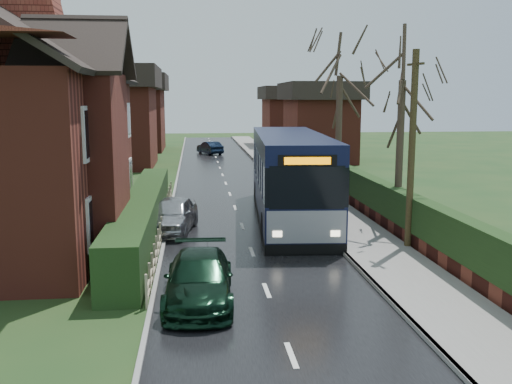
{
  "coord_description": "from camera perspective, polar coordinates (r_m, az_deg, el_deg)",
  "views": [
    {
      "loc": [
        -1.9,
        -16.81,
        5.21
      ],
      "look_at": [
        0.33,
        3.77,
        1.8
      ],
      "focal_mm": 40.0,
      "sensor_mm": 36.0,
      "label": 1
    }
  ],
  "objects": [
    {
      "name": "brick_house",
      "position": [
        22.65,
        -23.91,
        6.45
      ],
      "size": [
        9.3,
        14.6,
        10.3
      ],
      "color": "maroon",
      "rests_on": "ground"
    },
    {
      "name": "tree_right_far",
      "position": [
        31.74,
        8.41,
        12.22
      ],
      "size": [
        4.75,
        4.75,
        9.17
      ],
      "color": "#392B21",
      "rests_on": "ground"
    },
    {
      "name": "ground",
      "position": [
        17.7,
        0.25,
        -7.76
      ],
      "size": [
        140.0,
        140.0,
        0.0
      ],
      "primitive_type": "plane",
      "color": "#31441D",
      "rests_on": "ground"
    },
    {
      "name": "tree_right_near",
      "position": [
        22.7,
        14.49,
        11.78
      ],
      "size": [
        3.9,
        3.9,
        8.41
      ],
      "color": "#372B20",
      "rests_on": "ground"
    },
    {
      "name": "car_green",
      "position": [
        14.9,
        -5.72,
        -8.64
      ],
      "size": [
        1.89,
        4.31,
        1.23
      ],
      "primitive_type": "imported",
      "rotation": [
        0.0,
        0.0,
        -0.04
      ],
      "color": "black",
      "rests_on": "ground"
    },
    {
      "name": "bus",
      "position": [
        24.73,
        3.4,
        1.5
      ],
      "size": [
        3.67,
        12.35,
        3.7
      ],
      "rotation": [
        0.0,
        0.0,
        -0.07
      ],
      "color": "black",
      "rests_on": "ground"
    },
    {
      "name": "kerb_right",
      "position": [
        27.74,
        4.19,
        -1.35
      ],
      "size": [
        0.12,
        100.0,
        0.14
      ],
      "primitive_type": "cube",
      "color": "gray",
      "rests_on": "ground"
    },
    {
      "name": "car_silver",
      "position": [
        22.63,
        -8.36,
        -2.28
      ],
      "size": [
        2.25,
        4.23,
        1.37
      ],
      "primitive_type": "imported",
      "rotation": [
        0.0,
        0.0,
        -0.16
      ],
      "color": "#ABACB0",
      "rests_on": "ground"
    },
    {
      "name": "pavement",
      "position": [
        27.98,
        6.61,
        -1.29
      ],
      "size": [
        2.5,
        100.0,
        0.14
      ],
      "primitive_type": "cube",
      "color": "slate",
      "rests_on": "ground"
    },
    {
      "name": "picket_fence",
      "position": [
        22.35,
        -9.27,
        -3.06
      ],
      "size": [
        0.1,
        16.0,
        0.9
      ],
      "primitive_type": null,
      "color": "gray",
      "rests_on": "ground"
    },
    {
      "name": "car_distant",
      "position": [
        53.99,
        -4.64,
        4.43
      ],
      "size": [
        2.53,
        3.86,
        1.2
      ],
      "primitive_type": "imported",
      "rotation": [
        0.0,
        0.0,
        3.52
      ],
      "color": "black",
      "rests_on": "ground"
    },
    {
      "name": "tree_house_side",
      "position": [
        35.55,
        -22.81,
        13.31
      ],
      "size": [
        4.77,
        4.77,
        10.85
      ],
      "color": "#392E21",
      "rests_on": "ground"
    },
    {
      "name": "road",
      "position": [
        27.37,
        -2.11,
        -1.6
      ],
      "size": [
        6.0,
        100.0,
        0.02
      ],
      "primitive_type": "cube",
      "color": "black",
      "rests_on": "ground"
    },
    {
      "name": "right_wall_hedge",
      "position": [
        28.2,
        9.72,
        0.68
      ],
      "size": [
        0.6,
        50.0,
        1.8
      ],
      "color": "maroon",
      "rests_on": "ground"
    },
    {
      "name": "kerb_left",
      "position": [
        27.32,
        -8.5,
        -1.63
      ],
      "size": [
        0.12,
        100.0,
        0.1
      ],
      "primitive_type": "cube",
      "color": "gray",
      "rests_on": "ground"
    },
    {
      "name": "telegraph_pole",
      "position": [
        20.08,
        15.31,
        3.99
      ],
      "size": [
        0.28,
        0.87,
        6.82
      ],
      "rotation": [
        0.0,
        0.0,
        0.24
      ],
      "color": "#322A16",
      "rests_on": "ground"
    },
    {
      "name": "front_hedge",
      "position": [
        22.34,
        -11.22,
        -2.21
      ],
      "size": [
        1.2,
        16.0,
        1.6
      ],
      "primitive_type": "cube",
      "color": "#1B3213",
      "rests_on": "ground"
    },
    {
      "name": "bus_stop_sign",
      "position": [
        23.83,
        8.21,
        0.65
      ],
      "size": [
        0.11,
        0.38,
        2.49
      ],
      "rotation": [
        0.0,
        0.0,
        0.14
      ],
      "color": "slate",
      "rests_on": "ground"
    }
  ]
}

